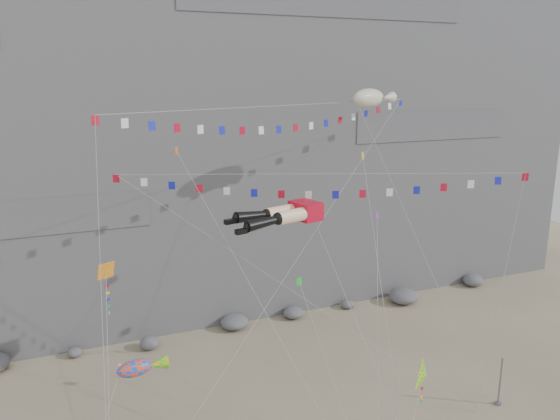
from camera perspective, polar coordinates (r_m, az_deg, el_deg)
cliff at (r=61.50m, az=-9.69°, el=15.59°), size 80.00×28.00×50.00m
talus_boulders at (r=51.94m, az=-4.78°, el=-11.62°), size 60.00×3.00×1.20m
anchor_pole_right at (r=43.35m, az=22.01°, el=-16.27°), size 0.12×0.12×3.65m
legs_kite at (r=35.49m, az=0.41°, el=-0.51°), size 7.93×13.99×19.02m
flag_banner_upper at (r=40.11m, az=0.76°, el=10.84°), size 28.83×18.71×28.68m
flag_banner_lower at (r=37.66m, az=4.48°, el=3.75°), size 26.38×12.40×19.78m
harlequin_kite at (r=31.22m, az=-17.73°, el=-6.14°), size 2.20×6.69×13.86m
fish_windsock at (r=32.98m, az=-14.91°, el=-15.72°), size 6.34×5.59×9.42m
delta_kite at (r=35.07m, az=14.72°, el=-16.40°), size 5.24×4.25×7.65m
blimp_windsock at (r=45.36m, az=9.26°, el=11.44°), size 6.15×13.26×24.40m
small_kite_a at (r=37.88m, az=-10.40°, el=5.40°), size 7.21×16.39×24.69m
small_kite_b at (r=42.12m, az=10.12°, el=-0.96°), size 7.36×12.38×18.36m
small_kite_c at (r=36.75m, az=2.11°, el=-7.79°), size 1.06×11.81×14.63m
small_kite_d at (r=40.81m, az=8.71°, el=5.17°), size 4.90×14.06×22.07m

